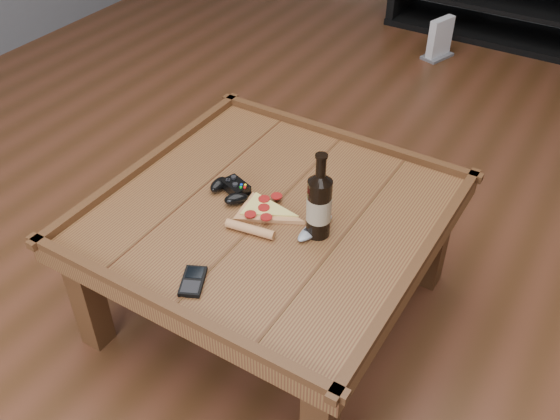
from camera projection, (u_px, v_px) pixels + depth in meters
The scene contains 9 objects.
ground at pixel (271, 308), 2.21m from camera, with size 6.00×6.00×0.00m, color #482814.
baseboard at pixel (509, 16), 4.16m from camera, with size 5.00×0.02×0.10m, color silver.
coffee_table at pixel (270, 224), 1.96m from camera, with size 1.03×1.03×0.48m.
beer_bottle at pixel (319, 203), 1.77m from camera, with size 0.07×0.07×0.28m.
game_controller at pixel (231, 189), 1.97m from camera, with size 0.15×0.13×0.04m.
pizza_slice at pixel (262, 213), 1.90m from camera, with size 0.21×0.30×0.03m.
smartphone at pixel (193, 281), 1.68m from camera, with size 0.10×0.12×0.01m.
remote_control at pixel (315, 227), 1.85m from camera, with size 0.07×0.16×0.02m.
game_console at pixel (440, 40), 3.71m from camera, with size 0.16×0.22×0.24m.
Camera 1 is at (0.81, -1.26, 1.67)m, focal length 40.00 mm.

